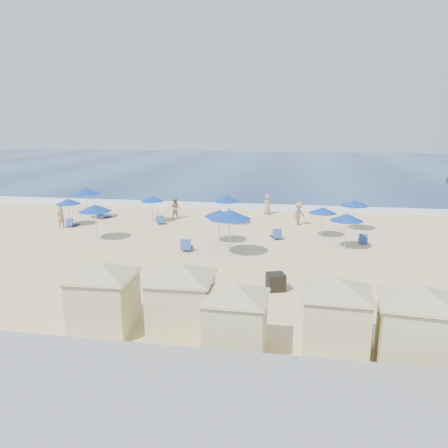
{
  "coord_description": "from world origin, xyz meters",
  "views": [
    {
      "loc": [
        3.82,
        -22.84,
        7.26
      ],
      "look_at": [
        -0.49,
        3.0,
        1.24
      ],
      "focal_mm": 35.0,
      "sensor_mm": 36.0,
      "label": 1
    }
  ],
  "objects": [
    {
      "name": "ground",
      "position": [
        0.0,
        0.0,
        0.0
      ],
      "size": [
        160.0,
        160.0,
        0.0
      ],
      "primitive_type": "plane",
      "color": "beige",
      "rests_on": "ground"
    },
    {
      "name": "ocean",
      "position": [
        0.0,
        55.0,
        0.03
      ],
      "size": [
        160.0,
        80.0,
        0.06
      ],
      "primitive_type": "cube",
      "color": "navy",
      "rests_on": "ground"
    },
    {
      "name": "surf_line",
      "position": [
        0.0,
        15.5,
        0.04
      ],
      "size": [
        160.0,
        2.5,
        0.08
      ],
      "primitive_type": "cube",
      "color": "white",
      "rests_on": "ground"
    },
    {
      "name": "seawall",
      "position": [
        0.0,
        -13.5,
        0.65
      ],
      "size": [
        160.0,
        6.1,
        1.22
      ],
      "color": "gray",
      "rests_on": "ground"
    },
    {
      "name": "trash_bin",
      "position": [
        3.08,
        -4.33,
        0.38
      ],
      "size": [
        0.96,
        0.96,
        0.76
      ],
      "primitive_type": "cube",
      "rotation": [
        0.0,
        0.0,
        0.32
      ],
      "color": "black",
      "rests_on": "ground"
    },
    {
      "name": "cabana_0",
      "position": [
        -2.78,
        -9.21,
        1.6
      ],
      "size": [
        4.45,
        4.45,
        2.8
      ],
      "color": "beige",
      "rests_on": "ground"
    },
    {
      "name": "cabana_1",
      "position": [
        0.02,
        -9.02,
        1.63
      ],
      "size": [
        4.54,
        4.54,
        2.85
      ],
      "color": "beige",
      "rests_on": "ground"
    },
    {
      "name": "cabana_2",
      "position": [
        2.07,
        -10.0,
        1.48
      ],
      "size": [
        4.11,
        4.11,
        2.58
      ],
      "color": "beige",
      "rests_on": "ground"
    },
    {
      "name": "cabana_3",
      "position": [
        5.23,
        -9.43,
        1.58
      ],
      "size": [
        4.4,
        4.4,
        2.76
      ],
      "color": "beige",
      "rests_on": "ground"
    },
    {
      "name": "cabana_4",
      "position": [
        7.55,
        -9.96,
        1.66
      ],
      "size": [
        4.6,
        4.6,
        2.9
      ],
      "color": "beige",
      "rests_on": "ground"
    },
    {
      "name": "umbrella_0",
      "position": [
        -12.16,
        8.28,
        2.21
      ],
      "size": [
        2.24,
        2.24,
        2.55
      ],
      "color": "#A5A8AD",
      "rests_on": "ground"
    },
    {
      "name": "umbrella_1",
      "position": [
        -12.4,
        5.95,
        1.79
      ],
      "size": [
        1.82,
        1.82,
        2.07
      ],
      "color": "#A5A8AD",
      "rests_on": "ground"
    },
    {
      "name": "umbrella_2",
      "position": [
        -8.67,
        2.47,
        2.08
      ],
      "size": [
        2.11,
        2.11,
        2.4
      ],
      "color": "#A5A8AD",
      "rests_on": "ground"
    },
    {
      "name": "umbrella_3",
      "position": [
        -6.82,
        8.13,
        1.78
      ],
      "size": [
        1.8,
        1.8,
        2.05
      ],
      "color": "#A5A8AD",
      "rests_on": "ground"
    },
    {
      "name": "umbrella_4",
      "position": [
        -0.82,
        3.15,
        1.87
      ],
      "size": [
        1.9,
        1.9,
        2.16
      ],
      "color": "#A5A8AD",
      "rests_on": "ground"
    },
    {
      "name": "umbrella_5",
      "position": [
        0.25,
        0.5,
        2.38
      ],
      "size": [
        2.41,
        2.41,
        2.74
      ],
      "color": "#A5A8AD",
      "rests_on": "ground"
    },
    {
      "name": "umbrella_6",
      "position": [
        -1.11,
        8.15,
        1.93
      ],
      "size": [
        1.96,
        1.96,
        2.23
      ],
      "color": "#A5A8AD",
      "rests_on": "ground"
    },
    {
      "name": "umbrella_7",
      "position": [
        7.84,
        7.86,
        1.94
      ],
      "size": [
        1.97,
        1.97,
        2.24
      ],
      "color": "#A5A8AD",
      "rests_on": "ground"
    },
    {
      "name": "umbrella_8",
      "position": [
        5.57,
        5.57,
        1.8
      ],
      "size": [
        1.83,
        1.83,
        2.08
      ],
      "color": "#A5A8AD",
      "rests_on": "ground"
    },
    {
      "name": "umbrella_9",
      "position": [
        6.8,
        2.9,
        1.94
      ],
      "size": [
        1.97,
        1.97,
        2.24
      ],
      "color": "#A5A8AD",
      "rests_on": "ground"
    },
    {
      "name": "beach_chair_0",
      "position": [
        -12.11,
        5.71,
        0.23
      ],
      "size": [
        0.59,
        1.21,
        0.65
      ],
      "color": "navy",
      "rests_on": "ground"
    },
    {
      "name": "beach_chair_1",
      "position": [
        -11.07,
        8.79,
        0.23
      ],
      "size": [
        0.91,
        1.3,
        0.65
      ],
      "color": "navy",
      "rests_on": "ground"
    },
    {
      "name": "beach_chair_2",
      "position": [
        -6.07,
        7.63,
        0.24
      ],
      "size": [
        0.9,
        1.35,
        0.69
      ],
      "color": "navy",
      "rests_on": "ground"
    },
    {
      "name": "beach_chair_3",
      "position": [
        -2.43,
        1.17,
        0.26
      ],
      "size": [
        0.79,
        1.43,
        0.75
      ],
      "color": "navy",
      "rests_on": "ground"
    },
    {
      "name": "beach_chair_4",
      "position": [
        2.66,
        4.7,
        0.25
      ],
      "size": [
        0.88,
        1.4,
        0.71
      ],
      "color": "navy",
      "rests_on": "ground"
    },
    {
      "name": "beach_chair_5",
      "position": [
        8.05,
        4.47,
        0.23
      ],
      "size": [
        0.65,
        1.23,
        0.65
      ],
      "color": "navy",
      "rests_on": "ground"
    },
    {
      "name": "beachgoer_0",
      "position": [
        -12.67,
        5.21,
        0.79
      ],
      "size": [
        0.61,
        0.69,
        1.58
      ],
      "primitive_type": "imported",
      "rotation": [
        0.0,
        0.0,
        4.21
      ],
      "color": "tan",
      "rests_on": "ground"
    },
    {
      "name": "beachgoer_1",
      "position": [
        -5.48,
        9.67,
        0.83
      ],
      "size": [
        0.95,
        0.82,
        1.66
      ],
      "primitive_type": "imported",
      "rotation": [
        0.0,
        0.0,
        2.87
      ],
      "color": "tan",
      "rests_on": "ground"
    },
    {
      "name": "beachgoer_2",
      "position": [
        4.1,
        8.79,
        0.87
      ],
      "size": [
        1.18,
        1.29,
        1.74
      ],
      "primitive_type": "imported",
      "rotation": [
        0.0,
        0.0,
        0.95
      ],
      "color": "tan",
      "rests_on": "ground"
    },
    {
      "name": "beachgoer_3",
      "position": [
        1.54,
        12.49,
        0.84
      ],
      "size": [
        0.67,
        0.9,
        1.67
      ],
      "primitive_type": "imported",
      "rotation": [
        0.0,
        0.0,
        4.89
      ],
      "color": "tan",
      "rests_on": "ground"
    }
  ]
}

